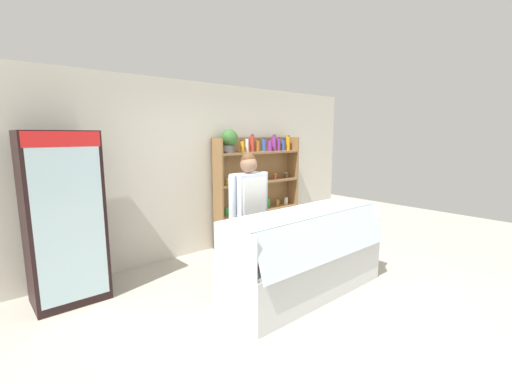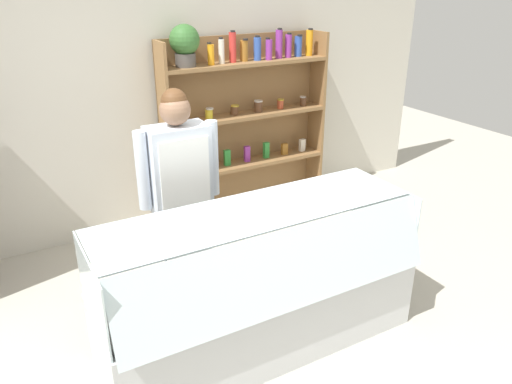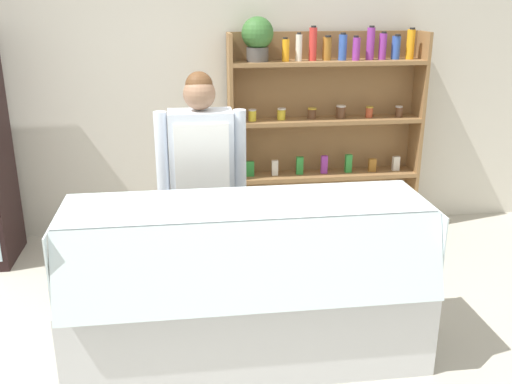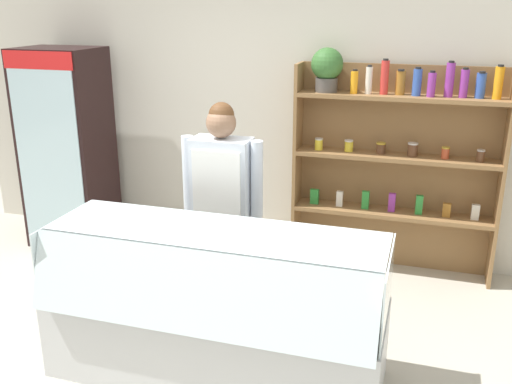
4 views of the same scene
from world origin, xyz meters
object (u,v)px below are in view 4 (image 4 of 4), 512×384
at_px(drinks_fridge, 67,149).
at_px(shop_clerk, 222,193).
at_px(shelving_unit, 388,149).
at_px(deli_display_case, 215,332).

distance_m(drinks_fridge, shop_clerk, 2.16).
height_order(shelving_unit, deli_display_case, shelving_unit).
xyz_separation_m(drinks_fridge, deli_display_case, (2.18, -1.67, -0.66)).
bearing_deg(shop_clerk, drinks_fridge, 155.40).
bearing_deg(shelving_unit, deli_display_case, -114.19).
bearing_deg(drinks_fridge, shelving_unit, 5.50).
bearing_deg(deli_display_case, shelving_unit, 65.81).
height_order(drinks_fridge, shop_clerk, drinks_fridge).
height_order(drinks_fridge, shelving_unit, shelving_unit).
xyz_separation_m(drinks_fridge, shop_clerk, (1.96, -0.90, 0.02)).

